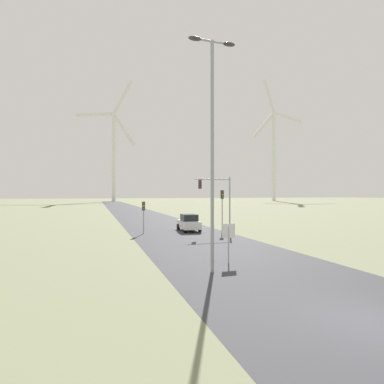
{
  "coord_description": "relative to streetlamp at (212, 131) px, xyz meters",
  "views": [
    {
      "loc": [
        -8.24,
        -7.06,
        3.99
      ],
      "look_at": [
        0.0,
        18.38,
        4.2
      ],
      "focal_mm": 28.0,
      "sensor_mm": 36.0,
      "label": 1
    }
  ],
  "objects": [
    {
      "name": "ground_plane",
      "position": [
        2.51,
        -7.24,
        -7.27
      ],
      "size": [
        600.0,
        600.0,
        0.0
      ],
      "primitive_type": "plane",
      "color": "#757A5B"
    },
    {
      "name": "road_surface",
      "position": [
        2.51,
        40.76,
        -7.26
      ],
      "size": [
        10.0,
        240.0,
        0.01
      ],
      "color": "#38383D",
      "rests_on": "ground"
    },
    {
      "name": "streetlamp",
      "position": [
        0.0,
        0.0,
        0.0
      ],
      "size": [
        2.58,
        0.32,
        11.99
      ],
      "color": "#93999E",
      "rests_on": "ground"
    },
    {
      "name": "stop_sign_near",
      "position": [
        1.61,
        1.49,
        -5.68
      ],
      "size": [
        0.81,
        0.07,
        2.28
      ],
      "color": "#93999E",
      "rests_on": "ground"
    },
    {
      "name": "traffic_light_post_near_left",
      "position": [
        -1.08,
        15.93,
        -4.87
      ],
      "size": [
        0.28,
        0.34,
        3.26
      ],
      "color": "#93999E",
      "rests_on": "ground"
    },
    {
      "name": "traffic_light_post_near_right",
      "position": [
        6.96,
        14.56,
        -4.04
      ],
      "size": [
        0.28,
        0.34,
        4.42
      ],
      "color": "#93999E",
      "rests_on": "ground"
    },
    {
      "name": "traffic_light_mast_overhead",
      "position": [
        6.35,
        14.33,
        -3.16
      ],
      "size": [
        3.97,
        0.35,
        5.81
      ],
      "color": "#93999E",
      "rests_on": "ground"
    },
    {
      "name": "car_approaching",
      "position": [
        3.96,
        16.75,
        -6.35
      ],
      "size": [
        2.09,
        4.22,
        1.83
      ],
      "color": "white",
      "rests_on": "ground"
    },
    {
      "name": "wind_turbine_left",
      "position": [
        4.25,
        160.66,
        23.4
      ],
      "size": [
        32.48,
        9.21,
        69.03
      ],
      "color": "white",
      "rests_on": "ground"
    },
    {
      "name": "wind_turbine_center",
      "position": [
        96.92,
        142.03,
        25.14
      ],
      "size": [
        34.17,
        2.6,
        72.88
      ],
      "color": "white",
      "rests_on": "ground"
    }
  ]
}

